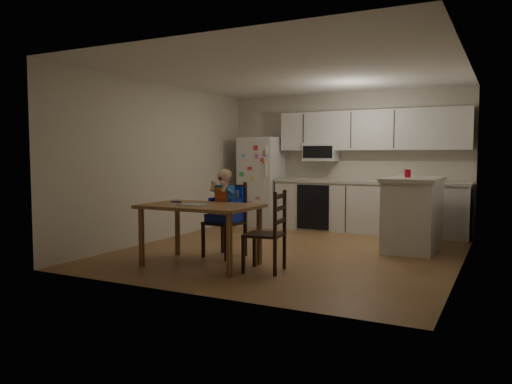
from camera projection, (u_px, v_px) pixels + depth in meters
The scene contains 10 objects.
room at pixel (305, 163), 7.43m from camera, with size 4.52×5.01×2.51m.
refrigerator at pixel (261, 182), 9.65m from camera, with size 0.72×0.70×1.70m, color silver.
kitchen_run at pixel (368, 183), 8.80m from camera, with size 3.37×0.62×2.15m.
kitchen_island at pixel (414, 213), 7.23m from camera, with size 0.74×1.41×1.04m.
red_cup at pixel (408, 173), 7.24m from camera, with size 0.09×0.09×0.11m, color red.
dining_table at pixel (201, 213), 6.14m from camera, with size 1.41×0.90×0.75m.
napkin at pixel (193, 205), 6.06m from camera, with size 0.27×0.24×0.01m, color #A0A0A5.
toddler_spoon at pixel (175, 202), 6.42m from camera, with size 0.02×0.02×0.12m, color #0E27CD.
chair_booster at pixel (227, 204), 6.68m from camera, with size 0.51×0.51×1.18m.
chair_side at pixel (272, 226), 5.77m from camera, with size 0.47×0.47×0.95m.
Camera 1 is at (2.74, -6.48, 1.36)m, focal length 35.00 mm.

